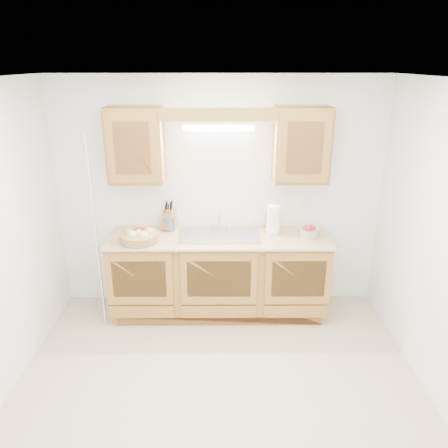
{
  "coord_description": "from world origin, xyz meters",
  "views": [
    {
      "loc": [
        0.03,
        -3.02,
        2.62
      ],
      "look_at": [
        0.05,
        0.85,
        1.16
      ],
      "focal_mm": 35.0,
      "sensor_mm": 36.0,
      "label": 1
    }
  ],
  "objects_px": {
    "knife_block": "(169,219)",
    "apple_bowl": "(309,231)",
    "fruit_basket": "(139,236)",
    "paper_towel": "(273,220)"
  },
  "relations": [
    {
      "from": "paper_towel",
      "to": "apple_bowl",
      "type": "distance_m",
      "value": 0.39
    },
    {
      "from": "knife_block",
      "to": "apple_bowl",
      "type": "bearing_deg",
      "value": 10.24
    },
    {
      "from": "knife_block",
      "to": "apple_bowl",
      "type": "height_order",
      "value": "knife_block"
    },
    {
      "from": "paper_towel",
      "to": "apple_bowl",
      "type": "height_order",
      "value": "paper_towel"
    },
    {
      "from": "apple_bowl",
      "to": "knife_block",
      "type": "bearing_deg",
      "value": 171.98
    },
    {
      "from": "knife_block",
      "to": "paper_towel",
      "type": "height_order",
      "value": "paper_towel"
    },
    {
      "from": "fruit_basket",
      "to": "knife_block",
      "type": "height_order",
      "value": "knife_block"
    },
    {
      "from": "knife_block",
      "to": "paper_towel",
      "type": "bearing_deg",
      "value": 11.78
    },
    {
      "from": "knife_block",
      "to": "apple_bowl",
      "type": "relative_size",
      "value": 1.36
    },
    {
      "from": "fruit_basket",
      "to": "knife_block",
      "type": "xyz_separation_m",
      "value": [
        0.26,
        0.33,
        0.06
      ]
    }
  ]
}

